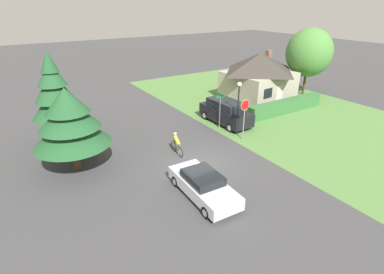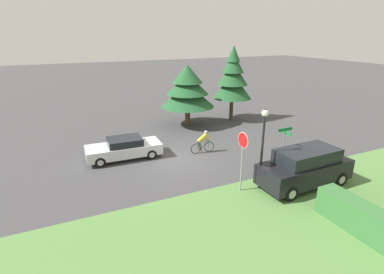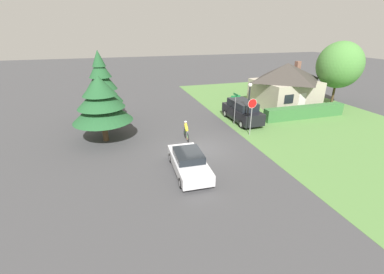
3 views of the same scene
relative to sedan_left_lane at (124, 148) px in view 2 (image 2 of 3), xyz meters
name	(u,v)px [view 2 (image 2 of 3)]	position (x,y,z in m)	size (l,w,h in m)	color
ground_plane	(176,160)	(1.61, 2.82, -0.66)	(140.00, 140.00, 0.00)	#424244
sedan_left_lane	(124,148)	(0.00, 0.00, 0.00)	(1.96, 4.58, 1.32)	silver
cyclist	(202,142)	(1.21, 4.82, 0.05)	(0.44, 1.65, 1.48)	black
parked_suv_right	(305,168)	(7.36, 7.49, 0.32)	(2.05, 4.91, 1.97)	black
stop_sign	(243,150)	(6.46, 4.27, 1.51)	(0.78, 0.07, 3.03)	gray
street_lamp	(263,135)	(6.68, 5.25, 2.17)	(0.34, 0.34, 4.13)	black
street_name_sign	(284,144)	(6.30, 6.91, 1.30)	(0.90, 0.90, 2.85)	gray
conifer_tall_near	(187,89)	(-4.83, 6.48, 2.42)	(4.40, 4.40, 5.02)	#4C3823
conifer_tall_far	(233,78)	(-4.81, 10.75, 3.03)	(3.37, 3.37, 6.45)	#4C3823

